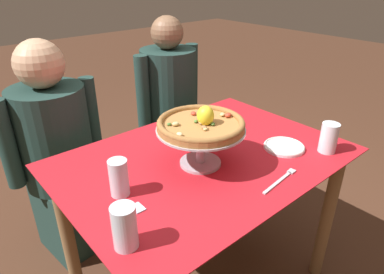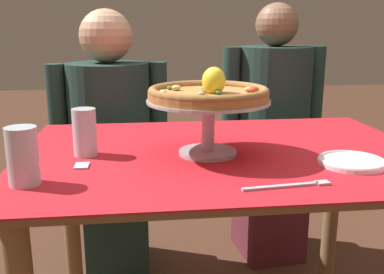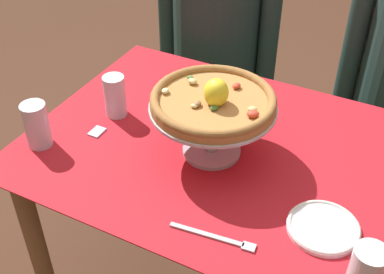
{
  "view_description": "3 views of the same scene",
  "coord_description": "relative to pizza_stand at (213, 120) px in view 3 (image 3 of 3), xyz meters",
  "views": [
    {
      "loc": [
        -0.85,
        -0.91,
        1.48
      ],
      "look_at": [
        -0.03,
        0.05,
        0.85
      ],
      "focal_mm": 31.79,
      "sensor_mm": 36.0,
      "label": 1
    },
    {
      "loc": [
        -0.24,
        -1.23,
        1.12
      ],
      "look_at": [
        -0.1,
        -0.01,
        0.81
      ],
      "focal_mm": 40.92,
      "sensor_mm": 36.0,
      "label": 2
    },
    {
      "loc": [
        0.41,
        -1.05,
        1.68
      ],
      "look_at": [
        -0.1,
        -0.07,
        0.83
      ],
      "focal_mm": 47.02,
      "sensor_mm": 36.0,
      "label": 3
    }
  ],
  "objects": [
    {
      "name": "dining_table",
      "position": [
        0.05,
        0.03,
        -0.23
      ],
      "size": [
        1.19,
        0.84,
        0.76
      ],
      "color": "olive",
      "rests_on": "ground"
    },
    {
      "name": "pizza_stand",
      "position": [
        0.0,
        0.0,
        0.0
      ],
      "size": [
        0.35,
        0.35,
        0.16
      ],
      "color": "#B7B7C1",
      "rests_on": "dining_table"
    },
    {
      "name": "pizza",
      "position": [
        0.0,
        -0.0,
        0.07
      ],
      "size": [
        0.34,
        0.34,
        0.09
      ],
      "color": "#AD753D",
      "rests_on": "pizza_stand"
    },
    {
      "name": "water_glass_front_left",
      "position": [
        -0.46,
        -0.2,
        -0.05
      ],
      "size": [
        0.07,
        0.07,
        0.14
      ],
      "color": "silver",
      "rests_on": "dining_table"
    },
    {
      "name": "water_glass_side_left",
      "position": [
        -0.35,
        0.03,
        -0.05
      ],
      "size": [
        0.07,
        0.07,
        0.14
      ],
      "color": "silver",
      "rests_on": "dining_table"
    },
    {
      "name": "side_plate",
      "position": [
        0.37,
        -0.14,
        -0.1
      ],
      "size": [
        0.18,
        0.18,
        0.02
      ],
      "color": "white",
      "rests_on": "dining_table"
    },
    {
      "name": "dinner_fork",
      "position": [
        0.15,
        -0.29,
        -0.11
      ],
      "size": [
        0.21,
        0.04,
        0.01
      ],
      "color": "#B7B7C1",
      "rests_on": "dining_table"
    },
    {
      "name": "sugar_packet",
      "position": [
        -0.35,
        -0.08,
        -0.11
      ],
      "size": [
        0.04,
        0.05,
        0.0
      ],
      "primitive_type": "cube",
      "rotation": [
        0.0,
        0.0,
        1.56
      ],
      "color": "silver",
      "rests_on": "dining_table"
    },
    {
      "name": "diner_left",
      "position": [
        -0.33,
        0.74,
        -0.29
      ],
      "size": [
        0.52,
        0.4,
        1.2
      ],
      "color": "#1E3833",
      "rests_on": "ground"
    }
  ]
}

